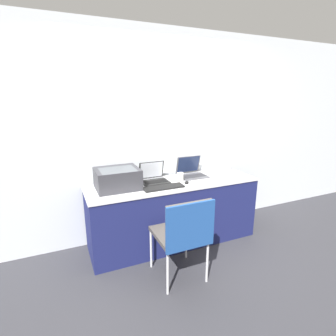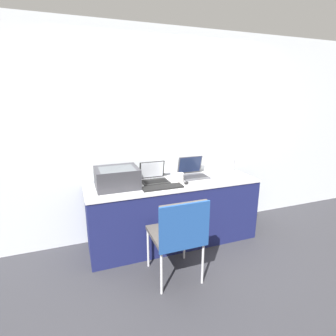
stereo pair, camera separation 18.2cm
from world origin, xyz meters
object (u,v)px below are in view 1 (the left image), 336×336
Objects in this scene: laptop_left at (154,178)px; coffee_cup at (180,177)px; mouse at (187,182)px; chair at (184,231)px; external_keyboard at (164,187)px; metal_pitcher at (228,164)px; printer at (117,178)px; laptop_right at (192,172)px.

coffee_cup is at bearing -27.25° from laptop_left.
chair is at bearing -119.27° from mouse.
chair reaches higher than external_keyboard.
coffee_cup is (0.29, -0.15, 0.01)m from laptop_left.
metal_pitcher is at bearing 15.36° from external_keyboard.
printer is at bearing -171.48° from laptop_left.
chair is at bearing -61.47° from printer.
external_keyboard is at bearing -155.87° from coffee_cup.
laptop_right is at bearing 2.65° from laptop_left.
printer reaches higher than external_keyboard.
printer reaches higher than chair.
laptop_left reaches higher than printer.
external_keyboard is 0.53× the size of chair.
laptop_right is at bearing 34.65° from coffee_cup.
printer is 1.00m from laptop_right.
chair is (-1.13, -0.90, -0.33)m from metal_pitcher.
printer is 0.53m from external_keyboard.
printer is 2.03× the size of metal_pitcher.
chair is at bearing -122.27° from laptop_right.
mouse is 0.25× the size of metal_pitcher.
mouse is 0.07× the size of chair.
laptop_left is at bearing -178.43° from metal_pitcher.
printer is 0.97m from chair.
laptop_left is 1.11m from metal_pitcher.
chair is (-0.31, -0.72, -0.28)m from coffee_cup.
laptop_left is 5.40× the size of mouse.
printer is at bearing -176.36° from metal_pitcher.
coffee_cup reaches higher than mouse.
chair is at bearing -91.83° from laptop_left.
chair is (0.43, -0.80, -0.35)m from printer.
laptop_left is 0.54m from laptop_right.
coffee_cup is (0.75, -0.08, -0.07)m from printer.
mouse is at bearing -68.12° from coffee_cup.
laptop_left is (0.46, 0.07, -0.07)m from printer.
external_keyboard is at bearing -86.67° from laptop_left.
laptop_right is 0.38× the size of chair.
coffee_cup is at bearing -5.98° from printer.
mouse is (0.31, 0.03, 0.01)m from external_keyboard.
laptop_left is at bearing -177.35° from laptop_right.
external_keyboard is at bearing 85.87° from chair.
metal_pitcher reaches higher than laptop_left.
laptop_left is at bearing 8.52° from printer.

